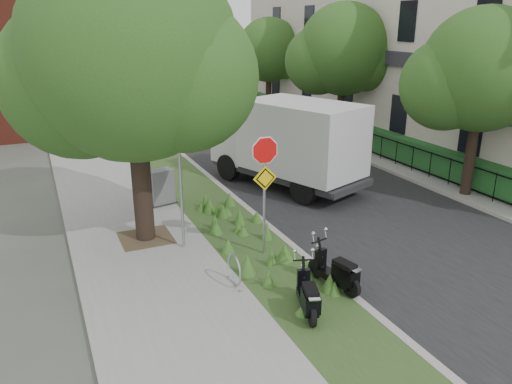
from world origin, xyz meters
The scene contains 21 objects.
ground centered at (0.00, 0.00, 0.00)m, with size 120.00×120.00×0.00m, color #4C5147.
sidewalk_near centered at (-4.25, 10.00, 0.06)m, with size 3.50×60.00×0.12m, color gray.
verge centered at (-1.50, 10.00, 0.06)m, with size 2.00×60.00×0.12m, color #2E461E.
kerb_near centered at (-0.50, 10.00, 0.07)m, with size 0.20×60.00×0.13m, color #9E9991.
road centered at (3.00, 10.00, 0.01)m, with size 7.00×60.00×0.01m, color black.
kerb_far centered at (6.50, 10.00, 0.07)m, with size 0.20×60.00×0.13m, color #9E9991.
footpath_far centered at (8.20, 10.00, 0.06)m, with size 3.20×60.00×0.12m, color gray.
street_tree_main centered at (-4.08, 2.86, 4.80)m, with size 6.21×5.54×7.66m.
bare_post centered at (-3.20, 1.80, 2.12)m, with size 0.08×0.08×4.00m.
bike_hoop centered at (-2.70, -0.60, 0.50)m, with size 0.06×0.78×0.77m.
sign_assembly centered at (-1.40, 0.58, 2.33)m, with size 0.94×0.08×3.22m.
fence_far centered at (7.20, 10.00, 0.67)m, with size 0.04×24.00×1.00m.
hedge_far centered at (7.90, 10.00, 0.67)m, with size 1.00×24.00×1.10m, color #1B4D1F.
terrace_houses centered at (11.49, 10.00, 4.16)m, with size 7.40×26.40×8.20m.
far_tree_a centered at (6.94, 2.05, 4.13)m, with size 4.60×4.10×6.22m.
far_tree_b centered at (6.94, 10.05, 4.37)m, with size 4.83×4.31×6.56m.
far_tree_c centered at (6.94, 18.04, 3.95)m, with size 4.37×3.89×5.93m.
scooter_near centered at (-0.66, -1.78, 0.48)m, with size 0.55×1.55×0.75m.
scooter_far centered at (-1.79, -2.39, 0.47)m, with size 0.63×1.47×0.72m.
box_truck centered at (1.90, 5.55, 1.76)m, with size 4.24×6.40×2.71m.
utility_cabinet centered at (-2.91, 5.33, 0.67)m, with size 0.97×0.75×1.15m.
Camera 1 is at (-6.38, -10.03, 5.86)m, focal length 35.00 mm.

